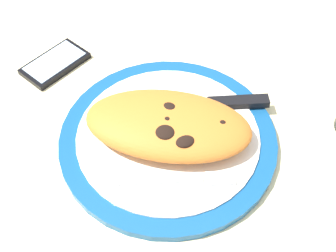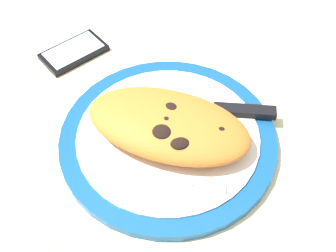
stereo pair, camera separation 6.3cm
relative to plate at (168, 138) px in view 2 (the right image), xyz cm
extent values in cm
cube|color=beige|center=(0.00, 0.00, -2.32)|extent=(150.00, 150.00, 3.00)
cylinder|color=navy|center=(0.00, 0.00, -0.11)|extent=(32.66, 32.66, 1.42)
cylinder|color=white|center=(0.00, 0.00, 0.75)|extent=(27.43, 27.43, 0.30)
ellipsoid|color=orange|center=(-0.42, -0.37, 3.21)|extent=(24.81, 13.86, 4.63)
ellipsoid|color=black|center=(0.25, 1.48, 5.09)|extent=(3.37, 3.16, 0.94)
ellipsoid|color=black|center=(0.10, -2.77, 5.04)|extent=(3.00, 2.88, 1.03)
ellipsoid|color=black|center=(-0.15, -0.67, 5.18)|extent=(2.53, 2.40, 0.71)
ellipsoid|color=black|center=(7.45, -0.49, 4.71)|extent=(2.24, 1.94, 0.67)
ellipsoid|color=black|center=(2.89, -3.84, 4.81)|extent=(3.52, 3.31, 0.98)
cube|color=silver|center=(0.47, -8.27, 1.10)|extent=(11.75, 3.11, 0.40)
cube|color=silver|center=(8.22, -6.77, 1.10)|extent=(4.34, 2.92, 0.40)
cube|color=silver|center=(-0.73, 5.13, 1.10)|extent=(12.62, 4.09, 0.40)
cube|color=black|center=(10.14, 7.36, 1.50)|extent=(9.84, 3.90, 1.20)
cube|color=black|center=(-21.89, 13.93, -0.32)|extent=(11.50, 12.89, 1.00)
cube|color=silver|center=(-21.89, 13.93, 0.26)|extent=(9.96, 11.24, 0.16)
camera|label=1|loc=(5.30, -39.59, 52.34)|focal=46.68mm
camera|label=2|loc=(11.51, -38.25, 52.34)|focal=46.68mm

